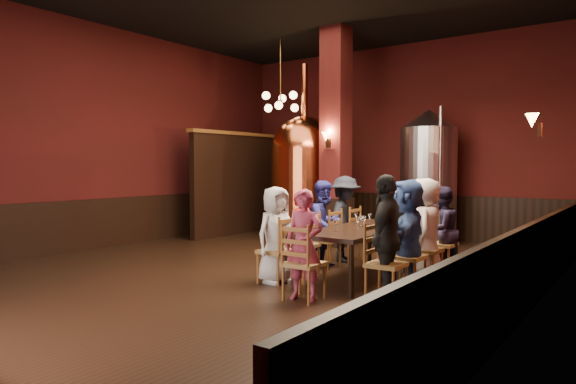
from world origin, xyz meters
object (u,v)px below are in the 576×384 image
Objects in this scene: dining_table at (362,232)px; person_2 at (325,224)px; person_0 at (276,235)px; rose_vase at (390,209)px; steel_vessel at (428,177)px; copper_kettle at (304,176)px; person_1 at (302,233)px.

dining_table is 0.91m from person_2.
person_0 is 4.08× the size of rose_vase.
steel_vessel is at bearing 6.01° from person_0.
steel_vessel is 2.99m from rose_vase.
rose_vase is (0.89, 0.56, 0.26)m from person_2.
person_2 is at bearing -50.13° from copper_kettle.
person_2 is at bearing -147.92° from rose_vase.
person_0 is 4.45m from copper_kettle.
person_0 is 1.08× the size of person_1.
copper_kettle reaches higher than steel_vessel.
person_0 reaches higher than dining_table.
steel_vessel is at bearing 20.82° from copper_kettle.
person_1 is (-0.00, 0.67, -0.05)m from person_0.
person_0 is at bearing -94.96° from steel_vessel.
rose_vase is at bearing -14.00° from person_0.
copper_kettle reaches higher than person_0.
steel_vessel reaches higher than person_1.
rose_vase is (0.88, 1.89, 0.28)m from person_0.
person_2 reaches higher than dining_table.
steel_vessel is 8.48× the size of rose_vase.
steel_vessel is at bearing 96.08° from dining_table.
person_1 reaches higher than dining_table.
copper_kettle is 3.60m from rose_vase.
person_2 is at bearing 11.30° from person_0.
person_0 is (-0.84, -1.01, -0.00)m from dining_table.
dining_table is 0.91m from person_1.
person_1 is at bearing -95.81° from steel_vessel.
person_2 reaches higher than person_0.
person_0 is 0.67m from person_1.
person_1 is 4.23m from steel_vessel.
person_0 is at bearing -114.97° from rose_vase.
person_2 is 4.23× the size of rose_vase.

